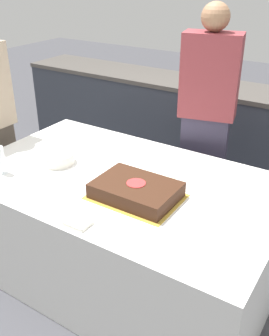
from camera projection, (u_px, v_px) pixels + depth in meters
name	position (u px, v px, depth m)	size (l,w,h in m)	color
ground_plane	(123.00, 270.00, 2.78)	(14.00, 14.00, 0.00)	#424247
back_counter	(219.00, 133.00, 3.81)	(4.40, 0.58, 0.92)	#333842
dining_table	(122.00, 227.00, 2.61)	(1.97, 1.20, 0.74)	white
cake	(136.00, 190.00, 2.22)	(0.50, 0.37, 0.09)	gold
plate_stack	(57.00, 158.00, 2.61)	(0.22, 0.22, 0.07)	white
wine_glass	(0.00, 156.00, 2.44)	(0.07, 0.07, 0.18)	white
side_plate_near_cake	(163.00, 172.00, 2.50)	(0.20, 0.20, 0.00)	white
side_plate_right_edge	(223.00, 198.00, 2.23)	(0.20, 0.20, 0.00)	white
utensil_pile	(78.00, 223.00, 2.00)	(0.13, 0.10, 0.02)	white
person_cutting_cake	(206.00, 123.00, 2.88)	(0.43, 0.29, 1.71)	#383347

